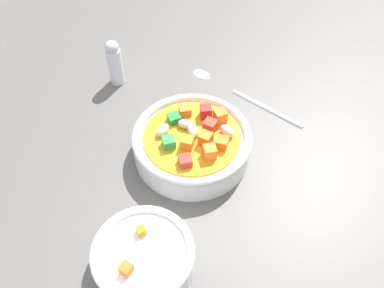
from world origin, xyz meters
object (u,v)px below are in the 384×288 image
object	(u,v)px
soup_bowl_main	(192,142)
side_bowl_small	(146,257)
pepper_shaker	(115,62)
spoon	(238,92)

from	to	relation	value
soup_bowl_main	side_bowl_small	xyz separation A→B (cm)	(-0.30, 19.02, -0.51)
side_bowl_small	pepper_shaker	size ratio (longest dim) A/B	1.46
side_bowl_small	pepper_shaker	bearing A→B (deg)	-58.78
spoon	side_bowl_small	bearing A→B (deg)	105.48
soup_bowl_main	side_bowl_small	distance (cm)	19.03
pepper_shaker	side_bowl_small	bearing A→B (deg)	121.22
pepper_shaker	soup_bowl_main	bearing A→B (deg)	147.05
spoon	pepper_shaker	distance (cm)	22.71
soup_bowl_main	spoon	bearing A→B (deg)	-102.85
soup_bowl_main	pepper_shaker	size ratio (longest dim) A/B	2.07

